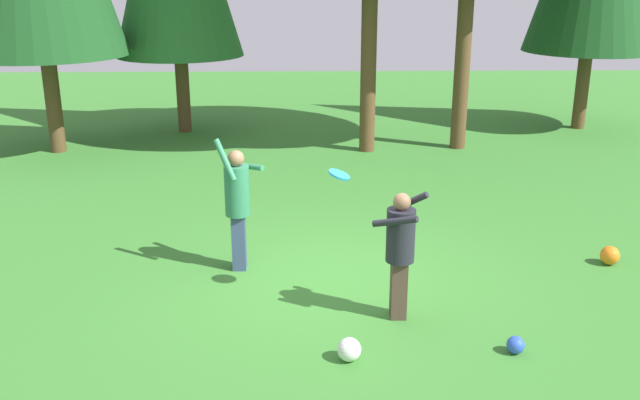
{
  "coord_description": "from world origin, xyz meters",
  "views": [
    {
      "loc": [
        -0.37,
        -8.72,
        4.06
      ],
      "look_at": [
        -0.16,
        0.32,
        1.05
      ],
      "focal_mm": 39.67,
      "sensor_mm": 36.0,
      "label": 1
    }
  ],
  "objects_px": {
    "frisbee": "(339,175)",
    "ball_orange": "(610,255)",
    "ball_white": "(349,349)",
    "ball_blue": "(515,345)",
    "person_catcher": "(400,245)",
    "person_thrower": "(237,199)"
  },
  "relations": [
    {
      "from": "frisbee",
      "to": "ball_blue",
      "type": "distance_m",
      "value": 2.78
    },
    {
      "from": "person_thrower",
      "to": "frisbee",
      "type": "height_order",
      "value": "person_thrower"
    },
    {
      "from": "person_catcher",
      "to": "frisbee",
      "type": "height_order",
      "value": "frisbee"
    },
    {
      "from": "frisbee",
      "to": "person_thrower",
      "type": "bearing_deg",
      "value": 140.32
    },
    {
      "from": "ball_orange",
      "to": "ball_white",
      "type": "relative_size",
      "value": 1.04
    },
    {
      "from": "person_thrower",
      "to": "ball_orange",
      "type": "xyz_separation_m",
      "value": [
        5.27,
        0.02,
        -0.89
      ]
    },
    {
      "from": "person_catcher",
      "to": "ball_white",
      "type": "bearing_deg",
      "value": 84.97
    },
    {
      "from": "ball_blue",
      "to": "person_catcher",
      "type": "bearing_deg",
      "value": 143.31
    },
    {
      "from": "person_thrower",
      "to": "ball_white",
      "type": "xyz_separation_m",
      "value": [
        1.39,
        -2.48,
        -0.9
      ]
    },
    {
      "from": "person_thrower",
      "to": "ball_blue",
      "type": "xyz_separation_m",
      "value": [
        3.22,
        -2.37,
        -0.93
      ]
    },
    {
      "from": "ball_orange",
      "to": "person_catcher",
      "type": "bearing_deg",
      "value": -154.91
    },
    {
      "from": "person_catcher",
      "to": "ball_white",
      "type": "xyz_separation_m",
      "value": [
        -0.65,
        -0.99,
        -0.8
      ]
    },
    {
      "from": "ball_white",
      "to": "ball_blue",
      "type": "bearing_deg",
      "value": 3.31
    },
    {
      "from": "person_thrower",
      "to": "person_catcher",
      "type": "distance_m",
      "value": 2.53
    },
    {
      "from": "person_thrower",
      "to": "ball_blue",
      "type": "bearing_deg",
      "value": 3.36
    },
    {
      "from": "person_catcher",
      "to": "frisbee",
      "type": "bearing_deg",
      "value": -0.0
    },
    {
      "from": "frisbee",
      "to": "ball_orange",
      "type": "distance_m",
      "value": 4.38
    },
    {
      "from": "person_thrower",
      "to": "ball_orange",
      "type": "height_order",
      "value": "person_thrower"
    },
    {
      "from": "frisbee",
      "to": "ball_blue",
      "type": "relative_size",
      "value": 1.58
    },
    {
      "from": "ball_white",
      "to": "person_catcher",
      "type": "bearing_deg",
      "value": 56.56
    },
    {
      "from": "ball_blue",
      "to": "ball_orange",
      "type": "bearing_deg",
      "value": 49.54
    },
    {
      "from": "person_catcher",
      "to": "frisbee",
      "type": "distance_m",
      "value": 1.11
    }
  ]
}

